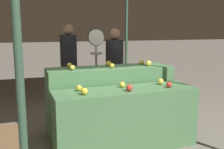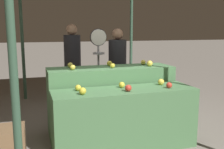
% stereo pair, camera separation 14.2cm
% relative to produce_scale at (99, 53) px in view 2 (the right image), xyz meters
% --- Properties ---
extents(ground_plane, '(60.00, 60.00, 0.00)m').
position_rel_produce_scale_xyz_m(ground_plane, '(0.01, -1.31, -1.15)').
color(ground_plane, gray).
extents(display_counter_front, '(1.87, 0.55, 0.80)m').
position_rel_produce_scale_xyz_m(display_counter_front, '(0.01, -1.31, -0.75)').
color(display_counter_front, '#4C7A4C').
rests_on(display_counter_front, ground_plane).
extents(display_counter_back, '(1.87, 0.55, 1.01)m').
position_rel_produce_scale_xyz_m(display_counter_back, '(0.01, -0.71, -0.65)').
color(display_counter_back, '#4C7A4C').
rests_on(display_counter_back, ground_plane).
extents(apple_front_0, '(0.09, 0.09, 0.09)m').
position_rel_produce_scale_xyz_m(apple_front_0, '(-0.57, -1.41, -0.31)').
color(apple_front_0, gold).
rests_on(apple_front_0, display_counter_front).
extents(apple_front_1, '(0.09, 0.09, 0.09)m').
position_rel_produce_scale_xyz_m(apple_front_1, '(0.01, -1.42, -0.31)').
color(apple_front_1, red).
rests_on(apple_front_1, display_counter_front).
extents(apple_front_2, '(0.08, 0.08, 0.08)m').
position_rel_produce_scale_xyz_m(apple_front_2, '(0.59, -1.41, -0.31)').
color(apple_front_2, red).
rests_on(apple_front_2, display_counter_front).
extents(apple_front_3, '(0.08, 0.08, 0.08)m').
position_rel_produce_scale_xyz_m(apple_front_3, '(-0.58, -1.20, -0.31)').
color(apple_front_3, gold).
rests_on(apple_front_3, display_counter_front).
extents(apple_front_4, '(0.08, 0.08, 0.08)m').
position_rel_produce_scale_xyz_m(apple_front_4, '(-0.00, -1.21, -0.31)').
color(apple_front_4, gold).
rests_on(apple_front_4, display_counter_front).
extents(apple_front_5, '(0.09, 0.09, 0.09)m').
position_rel_produce_scale_xyz_m(apple_front_5, '(0.58, -1.20, -0.31)').
color(apple_front_5, yellow).
rests_on(apple_front_5, display_counter_front).
extents(apple_back_0, '(0.08, 0.08, 0.08)m').
position_rel_produce_scale_xyz_m(apple_back_0, '(-0.59, -0.82, -0.11)').
color(apple_back_0, gold).
rests_on(apple_back_0, display_counter_back).
extents(apple_back_1, '(0.07, 0.07, 0.07)m').
position_rel_produce_scale_xyz_m(apple_back_1, '(-0.00, -0.81, -0.11)').
color(apple_back_1, gold).
rests_on(apple_back_1, display_counter_back).
extents(apple_back_2, '(0.09, 0.09, 0.09)m').
position_rel_produce_scale_xyz_m(apple_back_2, '(0.59, -0.81, -0.10)').
color(apple_back_2, yellow).
rests_on(apple_back_2, display_counter_back).
extents(apple_back_3, '(0.08, 0.08, 0.08)m').
position_rel_produce_scale_xyz_m(apple_back_3, '(-0.59, -0.61, -0.10)').
color(apple_back_3, gold).
rests_on(apple_back_3, display_counter_back).
extents(apple_back_4, '(0.08, 0.08, 0.08)m').
position_rel_produce_scale_xyz_m(apple_back_4, '(0.02, -0.60, -0.10)').
color(apple_back_4, gold).
rests_on(apple_back_4, display_counter_back).
extents(apple_back_5, '(0.08, 0.08, 0.08)m').
position_rel_produce_scale_xyz_m(apple_back_5, '(0.58, -0.60, -0.11)').
color(apple_back_5, yellow).
rests_on(apple_back_5, display_counter_back).
extents(produce_scale, '(0.29, 0.20, 1.57)m').
position_rel_produce_scale_xyz_m(produce_scale, '(0.00, 0.00, 0.00)').
color(produce_scale, '#99999E').
rests_on(produce_scale, ground_plane).
extents(person_vendor_at_scale, '(0.45, 0.45, 1.58)m').
position_rel_produce_scale_xyz_m(person_vendor_at_scale, '(0.43, 0.24, -0.24)').
color(person_vendor_at_scale, '#2D2D38').
rests_on(person_vendor_at_scale, ground_plane).
extents(person_customer_left, '(0.36, 0.36, 1.67)m').
position_rel_produce_scale_xyz_m(person_customer_left, '(-0.30, 0.95, -0.18)').
color(person_customer_left, '#2D2D38').
rests_on(person_customer_left, ground_plane).
extents(wooden_crate_side, '(0.42, 0.42, 0.42)m').
position_rel_produce_scale_xyz_m(wooden_crate_side, '(-1.45, -1.24, -0.94)').
color(wooden_crate_side, brown).
rests_on(wooden_crate_side, ground_plane).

